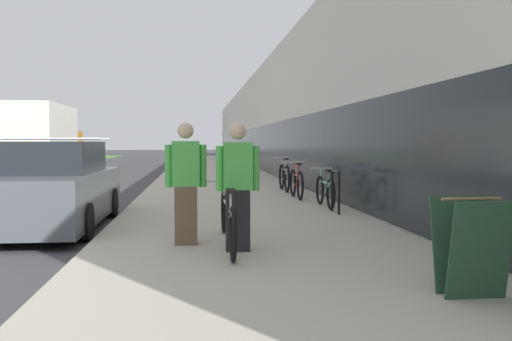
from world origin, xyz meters
The scene contains 12 objects.
sidewalk_slab centered at (5.52, 21.00, 0.07)m, with size 4.73×70.00×0.14m.
storefront_facade centered at (12.92, 29.00, 2.70)m, with size 10.01×70.00×5.42m.
tandem_bicycle centered at (5.06, 1.97, 0.50)m, with size 0.52×2.83×0.83m.
person_rider centered at (5.16, 1.60, 0.96)m, with size 0.56×0.22×1.64m.
person_bystander centered at (4.50, 2.14, 0.97)m, with size 0.56×0.22×1.66m.
bike_rack_hoop centered at (7.37, 5.30, 0.65)m, with size 0.05×0.60×0.84m.
cruiser_bike_nearest centered at (7.39, 6.30, 0.49)m, with size 0.52×1.68×0.83m.
cruiser_bike_middle centered at (7.12, 8.29, 0.52)m, with size 0.52×1.72×0.90m.
cruiser_bike_farthest centered at (7.15, 10.43, 0.54)m, with size 0.52×1.75×0.96m.
sandwich_board_sign centered at (7.10, -0.78, 0.59)m, with size 0.56×0.56×0.90m.
parked_sedan_curbside centered at (2.08, 4.75, 0.71)m, with size 1.92×4.69×1.61m.
moving_truck centered at (-1.68, 18.06, 1.51)m, with size 2.49×6.45×3.00m.
Camera 1 is at (4.63, -5.63, 1.53)m, focal length 40.00 mm.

